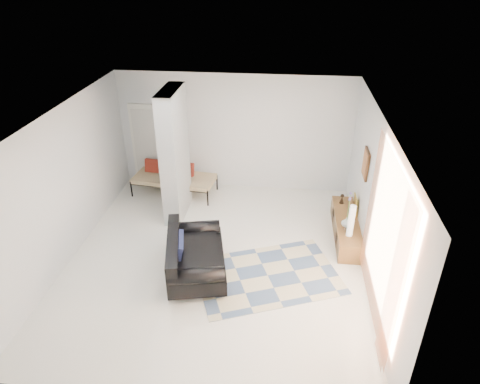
# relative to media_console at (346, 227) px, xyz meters

# --- Properties ---
(floor) EXTENTS (6.00, 6.00, 0.00)m
(floor) POSITION_rel_media_console_xyz_m (-2.52, -1.07, -0.20)
(floor) COLOR white
(floor) RESTS_ON ground
(ceiling) EXTENTS (6.00, 6.00, 0.00)m
(ceiling) POSITION_rel_media_console_xyz_m (-2.52, -1.07, 2.60)
(ceiling) COLOR white
(ceiling) RESTS_ON wall_back
(wall_back) EXTENTS (6.00, 0.00, 6.00)m
(wall_back) POSITION_rel_media_console_xyz_m (-2.52, 1.93, 1.20)
(wall_back) COLOR silver
(wall_back) RESTS_ON ground
(wall_front) EXTENTS (6.00, 0.00, 6.00)m
(wall_front) POSITION_rel_media_console_xyz_m (-2.52, -4.07, 1.20)
(wall_front) COLOR silver
(wall_front) RESTS_ON ground
(wall_left) EXTENTS (0.00, 6.00, 6.00)m
(wall_left) POSITION_rel_media_console_xyz_m (-5.27, -1.07, 1.20)
(wall_left) COLOR silver
(wall_left) RESTS_ON ground
(wall_right) EXTENTS (0.00, 6.00, 6.00)m
(wall_right) POSITION_rel_media_console_xyz_m (0.23, -1.07, 1.20)
(wall_right) COLOR silver
(wall_right) RESTS_ON ground
(partition_column) EXTENTS (0.35, 1.20, 2.80)m
(partition_column) POSITION_rel_media_console_xyz_m (-3.62, 0.53, 1.20)
(partition_column) COLOR #9BA0A2
(partition_column) RESTS_ON floor
(hallway_door) EXTENTS (0.85, 0.06, 2.04)m
(hallway_door) POSITION_rel_media_console_xyz_m (-4.62, 1.89, 0.82)
(hallway_door) COLOR white
(hallway_door) RESTS_ON floor
(curtain) EXTENTS (0.00, 2.55, 2.55)m
(curtain) POSITION_rel_media_console_xyz_m (0.15, -2.22, 1.25)
(curtain) COLOR orange
(curtain) RESTS_ON wall_right
(wall_art) EXTENTS (0.04, 0.45, 0.55)m
(wall_art) POSITION_rel_media_console_xyz_m (0.20, -0.00, 1.45)
(wall_art) COLOR #351E0E
(wall_art) RESTS_ON wall_right
(media_console) EXTENTS (0.45, 1.90, 0.80)m
(media_console) POSITION_rel_media_console_xyz_m (0.00, 0.00, 0.00)
(media_console) COLOR brown
(media_console) RESTS_ON floor
(loveseat) EXTENTS (1.32, 1.84, 0.76)m
(loveseat) POSITION_rel_media_console_xyz_m (-2.87, -1.48, 0.15)
(loveseat) COLOR silver
(loveseat) RESTS_ON floor
(daybed) EXTENTS (2.01, 1.04, 0.77)m
(daybed) POSITION_rel_media_console_xyz_m (-3.94, 1.41, 0.21)
(daybed) COLOR black
(daybed) RESTS_ON floor
(area_rug) EXTENTS (2.92, 2.45, 0.01)m
(area_rug) POSITION_rel_media_console_xyz_m (-1.51, -1.45, -0.20)
(area_rug) COLOR beige
(area_rug) RESTS_ON floor
(cylinder_lamp) EXTENTS (0.12, 0.12, 0.65)m
(cylinder_lamp) POSITION_rel_media_console_xyz_m (-0.02, -0.56, 0.52)
(cylinder_lamp) COLOR beige
(cylinder_lamp) RESTS_ON media_console
(bronze_figurine) EXTENTS (0.11, 0.11, 0.21)m
(bronze_figurine) POSITION_rel_media_console_xyz_m (-0.05, 0.65, 0.30)
(bronze_figurine) COLOR black
(bronze_figurine) RESTS_ON media_console
(vase) EXTENTS (0.21, 0.21, 0.21)m
(vase) POSITION_rel_media_console_xyz_m (-0.05, -0.27, 0.30)
(vase) COLOR silver
(vase) RESTS_ON media_console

